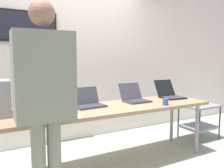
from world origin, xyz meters
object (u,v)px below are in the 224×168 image
object	(u,v)px
laptop_station_1	(88,102)
laptop_station_3	(170,94)
coffee_mug	(166,102)
person	(44,92)
storage_cart	(199,116)
laptop_station_2	(134,97)
laptop_station_0	(34,107)
workbench	(103,112)

from	to	relation	value
laptop_station_1	laptop_station_3	bearing A→B (deg)	0.48
coffee_mug	person	bearing A→B (deg)	-166.60
laptop_station_1	storage_cart	distance (m)	2.02
laptop_station_2	coffee_mug	size ratio (longest dim) A/B	4.17
laptop_station_0	laptop_station_3	world-z (taller)	laptop_station_0
laptop_station_2	workbench	bearing A→B (deg)	-165.09
coffee_mug	storage_cart	world-z (taller)	coffee_mug
laptop_station_1	laptop_station_3	size ratio (longest dim) A/B	0.94
laptop_station_1	storage_cart	bearing A→B (deg)	0.30
laptop_station_1	laptop_station_3	world-z (taller)	laptop_station_3
laptop_station_3	storage_cart	bearing A→B (deg)	-0.05
laptop_station_0	coffee_mug	world-z (taller)	laptop_station_0
laptop_station_0	coffee_mug	xyz separation A→B (m)	(1.52, -0.39, -0.02)
laptop_station_3	person	size ratio (longest dim) A/B	0.24
person	laptop_station_0	bearing A→B (deg)	87.22
laptop_station_1	laptop_station_2	world-z (taller)	laptop_station_2
laptop_station_2	storage_cart	bearing A→B (deg)	-0.08
workbench	storage_cart	distance (m)	1.88
coffee_mug	laptop_station_3	bearing A→B (deg)	42.60
person	coffee_mug	xyz separation A→B (m)	(1.56, 0.37, -0.28)
laptop_station_0	laptop_station_3	distance (m)	1.96
person	workbench	bearing A→B (deg)	37.83
laptop_station_3	person	bearing A→B (deg)	-158.89
laptop_station_3	coffee_mug	xyz separation A→B (m)	(-0.43, -0.40, -0.01)
laptop_station_0	laptop_station_2	xyz separation A→B (m)	(1.32, 0.01, -0.01)
workbench	storage_cart	xyz separation A→B (m)	(1.85, 0.15, -0.31)
laptop_station_3	coffee_mug	bearing A→B (deg)	-137.40
laptop_station_1	coffee_mug	distance (m)	0.97
laptop_station_0	workbench	bearing A→B (deg)	-10.41
workbench	coffee_mug	distance (m)	0.80
laptop_station_0	laptop_station_2	bearing A→B (deg)	0.37
laptop_station_1	storage_cart	xyz separation A→B (m)	(1.97, 0.01, -0.42)
laptop_station_1	laptop_station_2	xyz separation A→B (m)	(0.69, 0.01, 0.00)
coffee_mug	storage_cart	size ratio (longest dim) A/B	0.15
workbench	laptop_station_2	xyz separation A→B (m)	(0.56, 0.15, 0.11)
laptop_station_0	laptop_station_1	distance (m)	0.64
laptop_station_0	person	bearing A→B (deg)	-92.78
laptop_station_0	storage_cart	world-z (taller)	laptop_station_0
laptop_station_1	workbench	bearing A→B (deg)	-46.85
workbench	laptop_station_1	world-z (taller)	laptop_station_1
coffee_mug	storage_cart	xyz separation A→B (m)	(1.09, 0.40, -0.41)
laptop_station_3	person	world-z (taller)	person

